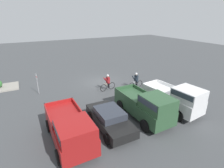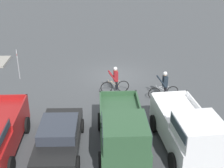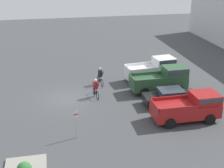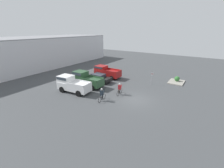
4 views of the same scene
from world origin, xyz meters
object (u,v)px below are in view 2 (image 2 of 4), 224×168
(fire_lane_sign, at_px, (18,61))
(cyclist_1, at_px, (164,85))
(sedan_0, at_px, (59,137))
(cyclist_0, at_px, (115,80))
(pickup_truck_0, at_px, (188,130))
(pickup_truck_1, at_px, (123,131))

(fire_lane_sign, bearing_deg, cyclist_1, 160.94)
(sedan_0, xyz_separation_m, cyclist_0, (-2.79, -5.87, 0.15))
(pickup_truck_0, xyz_separation_m, cyclist_0, (2.85, -6.32, -0.33))
(pickup_truck_0, distance_m, cyclist_0, 6.94)
(pickup_truck_1, xyz_separation_m, cyclist_0, (0.01, -6.23, -0.33))
(cyclist_0, bearing_deg, fire_lane_sign, -19.79)
(sedan_0, xyz_separation_m, fire_lane_sign, (3.67, -8.20, 0.58))
(pickup_truck_0, bearing_deg, cyclist_1, -90.27)
(pickup_truck_0, height_order, sedan_0, pickup_truck_0)
(pickup_truck_0, relative_size, fire_lane_sign, 2.41)
(pickup_truck_1, height_order, cyclist_0, pickup_truck_1)
(pickup_truck_0, relative_size, pickup_truck_1, 0.99)
(cyclist_1, relative_size, fire_lane_sign, 0.89)
(sedan_0, relative_size, cyclist_0, 2.53)
(pickup_truck_1, height_order, cyclist_1, pickup_truck_1)
(sedan_0, xyz_separation_m, cyclist_1, (-5.67, -4.97, 0.15))
(cyclist_0, distance_m, fire_lane_sign, 6.88)
(pickup_truck_0, xyz_separation_m, fire_lane_sign, (9.31, -8.64, 0.11))
(pickup_truck_0, height_order, pickup_truck_1, pickup_truck_1)
(pickup_truck_0, distance_m, sedan_0, 5.68)
(pickup_truck_1, distance_m, fire_lane_sign, 10.73)
(pickup_truck_0, xyz_separation_m, cyclist_1, (-0.03, -5.42, -0.32))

